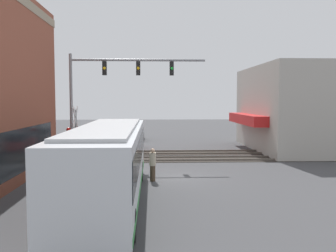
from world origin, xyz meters
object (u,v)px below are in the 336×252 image
Objects in this scene: crossing_signal at (76,130)px; pedestrian_at_crossing at (105,150)px; parked_car_grey at (135,134)px; pedestrian_near_bus at (153,164)px; city_bus at (109,160)px; parked_car_red at (131,142)px.

crossing_signal is 2.29m from pedestrian_at_crossing.
parked_car_grey is 2.54× the size of pedestrian_near_bus.
parked_car_grey is (23.77, -0.00, -1.11)m from city_bus.
parked_car_grey is 2.43× the size of pedestrian_at_crossing.
parked_car_grey is at bearing -0.00° from parked_car_red.
crossing_signal is 7.96m from parked_car_red.
city_bus is 9.48m from crossing_signal.
city_bus is at bearing 155.37° from pedestrian_near_bus.
city_bus is at bearing -171.74° from pedestrian_at_crossing.
city_bus is 6.96× the size of pedestrian_at_crossing.
crossing_signal reaches higher than parked_car_red.
city_bus is at bearing 180.00° from parked_car_red.
pedestrian_near_bus is at bearing -174.82° from parked_car_grey.
parked_car_red is (7.15, -3.14, -1.58)m from crossing_signal.
parked_car_red is at bearing -11.26° from pedestrian_at_crossing.
parked_car_grey is (14.84, -3.14, -1.64)m from crossing_signal.
crossing_signal reaches higher than city_bus.
pedestrian_at_crossing is (-14.47, 1.35, 0.27)m from parked_car_grey.
parked_car_red is 2.68× the size of pedestrian_at_crossing.
pedestrian_near_bus is at bearing -171.57° from parked_car_red.
city_bus reaches higher than parked_car_grey.
city_bus reaches higher than pedestrian_at_crossing.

